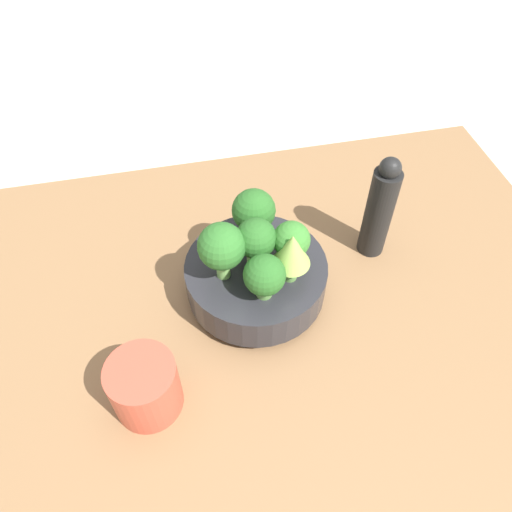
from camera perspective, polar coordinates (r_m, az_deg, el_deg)
name	(u,v)px	position (r m, az deg, el deg)	size (l,w,h in m)	color
ground_plane	(237,321)	(0.78, -2.13, -7.39)	(6.00, 6.00, 0.00)	beige
table	(237,313)	(0.76, -2.18, -6.57)	(1.09, 0.69, 0.04)	olive
bowl	(256,278)	(0.72, 0.00, -2.50)	(0.20, 0.20, 0.07)	#28282D
romanesco_piece_near	(292,251)	(0.65, 4.12, 0.54)	(0.05, 0.05, 0.08)	#609347
broccoli_floret_front	(265,276)	(0.64, 0.98, -2.27)	(0.06, 0.06, 0.07)	#609347
broccoli_floret_left	(222,247)	(0.65, -3.95, 1.00)	(0.06, 0.06, 0.09)	#7AB256
broccoli_floret_right	(291,242)	(0.67, 4.04, 1.58)	(0.05, 0.05, 0.08)	#7AB256
broccoli_floret_center	(256,241)	(0.66, 0.00, 1.77)	(0.06, 0.06, 0.08)	#7AB256
broccoli_floret_back	(254,213)	(0.70, -0.26, 4.98)	(0.06, 0.06, 0.09)	#7AB256
cup	(145,387)	(0.65, -12.59, -14.40)	(0.09, 0.09, 0.08)	#C64C38
pepper_mill	(380,209)	(0.77, 13.94, 5.22)	(0.04, 0.04, 0.18)	black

